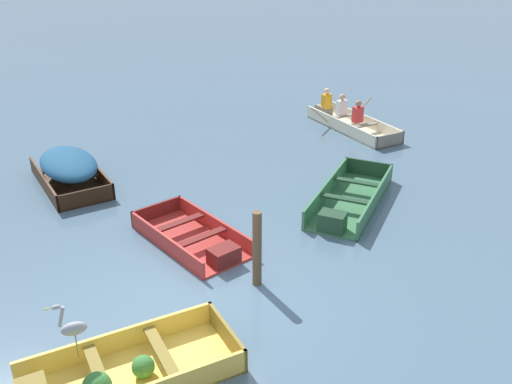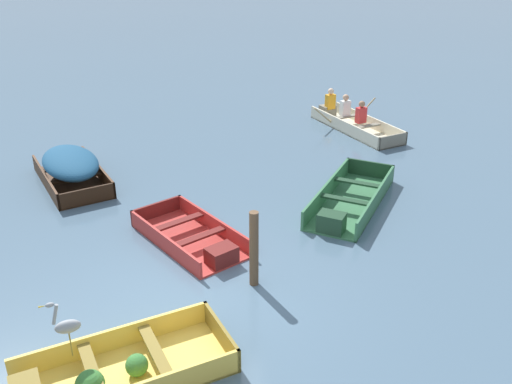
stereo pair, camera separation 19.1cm
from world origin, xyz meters
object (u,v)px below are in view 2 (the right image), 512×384
(heron_on_dinghy, at_px, (66,325))
(mooring_post, at_px, (254,249))
(dinghy_yellow_foreground, at_px, (113,374))
(skiff_green_mid_moored, at_px, (349,201))
(skiff_dark_varnish_near_moored, at_px, (70,165))
(rowboat_cream_with_crew, at_px, (351,121))
(skiff_red_far_moored, at_px, (193,238))

(heron_on_dinghy, bearing_deg, mooring_post, 37.70)
(dinghy_yellow_foreground, height_order, mooring_post, mooring_post)
(heron_on_dinghy, relative_size, mooring_post, 0.63)
(skiff_green_mid_moored, relative_size, mooring_post, 2.41)
(skiff_dark_varnish_near_moored, height_order, rowboat_cream_with_crew, rowboat_cream_with_crew)
(dinghy_yellow_foreground, height_order, skiff_red_far_moored, dinghy_yellow_foreground)
(skiff_green_mid_moored, height_order, heron_on_dinghy, heron_on_dinghy)
(skiff_dark_varnish_near_moored, relative_size, rowboat_cream_with_crew, 0.85)
(dinghy_yellow_foreground, height_order, rowboat_cream_with_crew, rowboat_cream_with_crew)
(dinghy_yellow_foreground, xyz_separation_m, skiff_red_far_moored, (1.00, 3.46, -0.03))
(skiff_green_mid_moored, distance_m, rowboat_cream_with_crew, 5.15)
(dinghy_yellow_foreground, relative_size, heron_on_dinghy, 3.60)
(skiff_dark_varnish_near_moored, bearing_deg, skiff_green_mid_moored, -16.72)
(skiff_red_far_moored, height_order, rowboat_cream_with_crew, rowboat_cream_with_crew)
(heron_on_dinghy, height_order, mooring_post, mooring_post)
(skiff_green_mid_moored, height_order, rowboat_cream_with_crew, rowboat_cream_with_crew)
(dinghy_yellow_foreground, distance_m, rowboat_cream_with_crew, 11.13)
(heron_on_dinghy, xyz_separation_m, mooring_post, (2.52, 1.95, -0.21))
(skiff_dark_varnish_near_moored, relative_size, skiff_green_mid_moored, 0.89)
(heron_on_dinghy, bearing_deg, skiff_green_mid_moored, 43.78)
(dinghy_yellow_foreground, xyz_separation_m, heron_on_dinghy, (-0.51, 0.11, 0.74))
(rowboat_cream_with_crew, xyz_separation_m, mooring_post, (-3.52, -7.60, 0.45))
(dinghy_yellow_foreground, xyz_separation_m, skiff_dark_varnish_near_moored, (-1.77, 6.47, 0.29))
(skiff_green_mid_moored, height_order, skiff_red_far_moored, skiff_green_mid_moored)
(skiff_dark_varnish_near_moored, bearing_deg, skiff_red_far_moored, -47.43)
(dinghy_yellow_foreground, bearing_deg, skiff_green_mid_moored, 47.70)
(heron_on_dinghy, distance_m, mooring_post, 3.20)
(skiff_dark_varnish_near_moored, xyz_separation_m, rowboat_cream_with_crew, (7.29, 3.18, -0.21))
(skiff_red_far_moored, bearing_deg, heron_on_dinghy, -114.31)
(skiff_dark_varnish_near_moored, xyz_separation_m, skiff_red_far_moored, (2.77, -3.02, -0.31))
(rowboat_cream_with_crew, bearing_deg, skiff_dark_varnish_near_moored, -156.44)
(mooring_post, bearing_deg, skiff_red_far_moored, 125.80)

